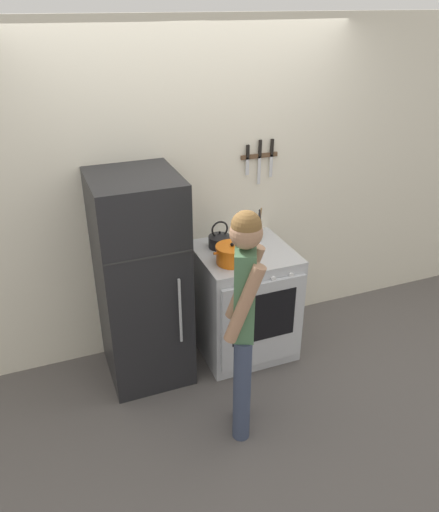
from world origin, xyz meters
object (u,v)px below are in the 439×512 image
stove_range (245,301)px  utensil_jar (259,233)px  dutch_oven_pot (232,254)px  person (244,316)px  refrigerator (142,281)px  tea_kettle (220,240)px

stove_range → utensil_jar: (0.18, 0.17, 0.51)m
dutch_oven_pot → utensil_jar: (0.35, 0.28, -0.00)m
utensil_jar → person: size_ratio=0.17×
stove_range → dutch_oven_pot: dutch_oven_pot is taller
stove_range → dutch_oven_pot: bearing=-146.0°
dutch_oven_pot → person: (-0.21, -0.69, -0.06)m
refrigerator → utensil_jar: bearing=7.2°
tea_kettle → person: person is taller
refrigerator → utensil_jar: refrigerator is taller
tea_kettle → person: bearing=-102.9°
refrigerator → dutch_oven_pot: 0.69m
dutch_oven_pot → utensil_jar: size_ratio=1.05×
tea_kettle → utensil_jar: size_ratio=0.81×
person → utensil_jar: bearing=-5.5°
refrigerator → dutch_oven_pot: bearing=-13.4°
utensil_jar → tea_kettle: bearing=-178.8°
tea_kettle → utensil_jar: utensil_jar is taller
person → stove_range: bearing=-0.7°
dutch_oven_pot → person: 0.72m
stove_range → utensil_jar: size_ratio=3.30×
refrigerator → stove_range: (0.81, -0.04, -0.34)m
person → refrigerator: bearing=52.0°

